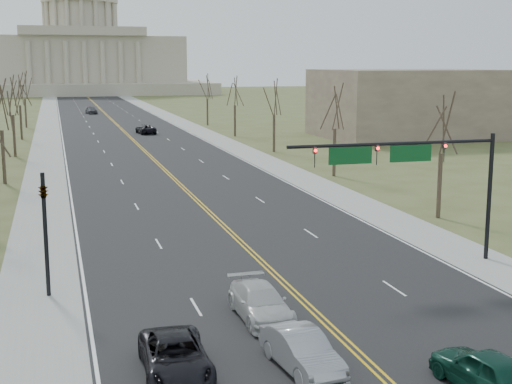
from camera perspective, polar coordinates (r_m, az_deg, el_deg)
road at (r=131.67m, az=-11.08°, el=5.33°), size 20.00×380.00×0.01m
cross_road at (r=30.91m, az=5.93°, el=-10.67°), size 120.00×14.00×0.01m
sidewalk_left at (r=131.23m, az=-16.33°, el=5.09°), size 4.00×380.00×0.03m
sidewalk_right at (r=133.19m, az=-5.91°, el=5.52°), size 4.00×380.00×0.03m
center_line at (r=131.67m, az=-11.08°, el=5.33°), size 0.42×380.00×0.01m
edge_line_left at (r=131.23m, az=-15.36°, el=5.14°), size 0.15×380.00×0.01m
edge_line_right at (r=132.84m, az=-6.85°, el=5.49°), size 0.15×380.00×0.01m
capitol at (r=270.90m, az=-13.76°, el=10.71°), size 90.00×60.00×50.00m
signal_mast at (r=39.19m, az=12.18°, el=2.33°), size 12.12×0.44×7.20m
signal_left at (r=35.04m, az=-16.54°, el=-2.20°), size 0.32×0.36×6.00m
tree_r_0 at (r=52.13m, az=14.67°, el=5.04°), size 3.74×3.74×8.50m
tree_r_1 at (r=70.05m, az=6.35°, el=6.58°), size 3.74×3.74×8.50m
tree_l_1 at (r=69.04m, az=-19.78°, el=6.31°), size 3.96×3.96×9.00m
tree_r_2 at (r=88.87m, az=1.46°, el=7.42°), size 3.74×3.74×8.50m
tree_l_2 at (r=88.97m, az=-18.95°, el=7.13°), size 3.96×3.96×9.00m
tree_r_3 at (r=108.11m, az=-1.71°, el=7.94°), size 3.74×3.74×8.50m
tree_l_3 at (r=108.93m, az=-18.42°, el=7.64°), size 3.96×3.96×9.00m
tree_r_4 at (r=127.59m, az=-3.93°, el=8.28°), size 3.74×3.74×8.50m
tree_l_4 at (r=128.91m, az=-18.06°, el=8.00°), size 3.96×3.96×9.00m
bldg_right_mass at (r=109.47m, az=11.98°, el=6.94°), size 25.00×20.00×10.00m
car_nb_inner_lead at (r=26.03m, az=17.95°, el=-13.46°), size 2.40×4.71×1.54m
car_sb_inner_lead at (r=26.53m, az=3.69°, el=-12.56°), size 2.08×4.60×1.47m
car_sb_outer_lead at (r=26.23m, az=-6.46°, el=-12.97°), size 2.45×5.08×1.39m
car_sb_inner_second at (r=31.44m, az=0.37°, el=-8.84°), size 2.11×5.02×1.45m
car_far_nb at (r=113.68m, az=-8.82°, el=5.01°), size 3.00×5.49×1.46m
car_far_sb at (r=160.14m, az=-13.04°, el=6.41°), size 2.63×5.13×1.67m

